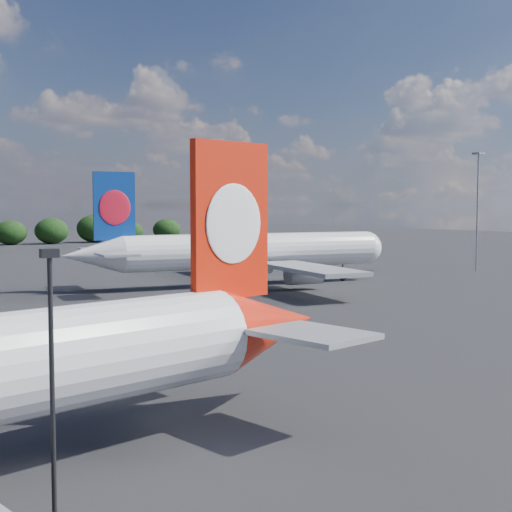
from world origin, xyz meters
TOP-DOWN VIEW (x-y plane):
  - china_southern_airliner at (43.03, 57.06)m, footprint 48.39×46.16m
  - apron_lamp_post at (-3.73, -6.66)m, footprint 0.55×0.30m
  - floodlight_mast_near at (89.71, 54.52)m, footprint 1.60×1.60m

SIDE VIEW (x-z plane):
  - china_southern_airliner at x=43.03m, z-range -3.09..12.71m
  - apron_lamp_post at x=-3.73m, z-range 0.64..10.75m
  - floodlight_mast_near at x=89.71m, z-range 3.19..23.75m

